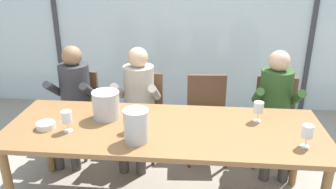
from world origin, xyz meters
The scene contains 20 objects.
ground centered at (0.00, 1.00, 0.00)m, with size 14.00×14.00×0.00m, color #9E9384.
window_glass_panel centered at (0.00, 2.20, 1.30)m, with size 7.82×0.03×2.60m, color silver.
window_mullion_left centered at (-1.76, 2.18, 1.30)m, with size 0.06×0.06×2.60m, color #38383D.
window_mullion_right centered at (1.76, 2.18, 1.30)m, with size 0.06×0.06×2.60m, color #38383D.
hillside_vineyard centered at (0.00, 6.68, 0.78)m, with size 13.82×2.40×1.56m, color #477A38.
dining_table centered at (0.00, 0.00, 0.68)m, with size 2.62×0.94×0.75m.
chair_near_curtain centered at (-1.06, 0.88, 0.52)m, with size 0.50×0.50×0.89m.
chair_left_of_center centered at (-0.34, 0.88, 0.52)m, with size 0.49×0.49×0.89m.
chair_center centered at (0.37, 0.86, 0.52)m, with size 0.47×0.47×0.89m.
chair_right_of_center centered at (1.09, 0.86, 0.52)m, with size 0.49×0.49×0.89m.
person_charcoal_jacket centered at (-1.05, 0.74, 0.70)m, with size 0.47×0.62×1.21m.
person_beige_jumper centered at (-0.35, 0.74, 0.70)m, with size 0.47×0.62×1.21m.
person_olive_shirt centered at (1.05, 0.74, 0.70)m, with size 0.47×0.62×1.21m.
ice_bucket_primary centered at (-0.18, -0.24, 0.88)m, with size 0.20×0.20×0.26m.
ice_bucket_secondary centered at (-0.52, 0.14, 0.87)m, with size 0.24×0.24×0.24m.
tasting_bowl centered at (-0.96, -0.11, 0.77)m, with size 0.15×0.15×0.05m, color silver.
wine_glass_by_left_taster centered at (-0.76, -0.14, 0.87)m, with size 0.08×0.08×0.17m.
wine_glass_near_bucket centered at (1.07, -0.21, 0.87)m, with size 0.08×0.08×0.17m.
wine_glass_center_pour centered at (0.78, 0.19, 0.87)m, with size 0.08×0.08×0.17m.
wine_glass_by_right_taster centered at (-0.25, -0.09, 0.87)m, with size 0.08×0.08×0.17m.
Camera 1 is at (0.26, -2.48, 2.04)m, focal length 36.32 mm.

